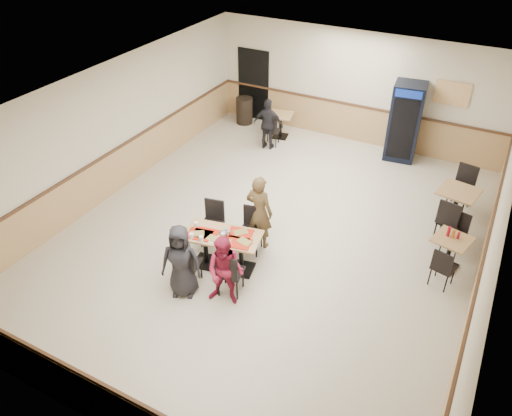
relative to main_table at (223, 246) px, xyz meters
The scene contains 20 objects.
ground 1.48m from the main_table, 75.35° to the left, with size 10.00×10.00×0.00m, color beige.
room_shell 4.44m from the main_table, 61.34° to the left, with size 10.00×10.00×10.00m.
main_table is the anchor object (origin of this frame).
main_chairs 0.06m from the main_table, 168.40° to the right, with size 1.56×1.88×0.96m.
diner_woman_left 1.00m from the main_table, 106.29° to the right, with size 0.70×0.46×1.43m, color black.
diner_woman_right 0.95m from the main_table, 56.02° to the right, with size 0.67×0.52×1.37m, color maroon.
diner_man_opposite 1.01m from the main_table, 73.71° to the left, with size 0.57×0.38×1.58m, color brown.
lone_diner 4.99m from the main_table, 107.08° to the left, with size 0.82×0.34×1.40m, color black.
tabletop_clutter 0.28m from the main_table, 100.38° to the right, with size 1.26×0.80×0.12m.
side_table_near 4.25m from the main_table, 27.76° to the left, with size 0.77×0.77×0.68m.
side_table_near_chair_south 4.03m from the main_table, 20.91° to the left, with size 0.40×0.40×0.86m, color black, non-canonical shape.
side_table_near_chair_north 4.53m from the main_table, 33.85° to the left, with size 0.40×0.40×0.86m, color black, non-canonical shape.
side_table_far 5.03m from the main_table, 44.35° to the left, with size 0.89×0.89×0.82m.
side_table_far_chair_south 4.60m from the main_table, 38.52° to the left, with size 0.48×0.48×1.03m, color black, non-canonical shape.
side_table_far_chair_north 5.51m from the main_table, 49.22° to the left, with size 0.48×0.48×1.03m, color black, non-canonical shape.
condiment_caddy 4.26m from the main_table, 28.55° to the left, with size 0.23×0.06×0.20m.
back_table 5.73m from the main_table, 104.80° to the left, with size 0.76×0.76×0.68m.
back_table_chair_lone 5.21m from the main_table, 106.34° to the left, with size 0.40×0.40×0.87m, color black, non-canonical shape.
pepsi_cooler 6.23m from the main_table, 72.91° to the left, with size 0.85×0.85×2.01m.
trash_bin 6.54m from the main_table, 115.57° to the left, with size 0.49×0.49×0.78m, color black.
Camera 1 is at (3.61, -7.49, 6.35)m, focal length 35.00 mm.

